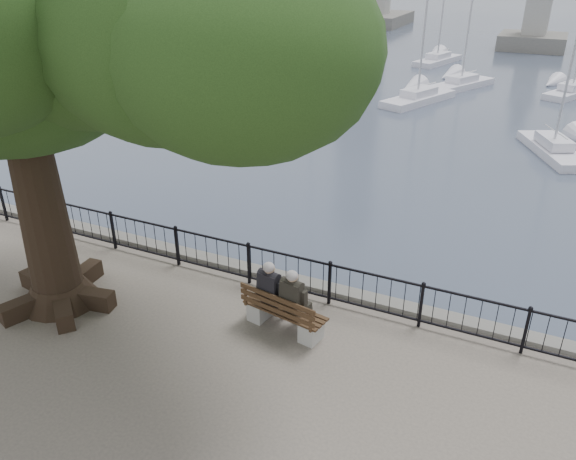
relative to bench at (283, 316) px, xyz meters
The scene contains 14 objects.
harbor 2.05m from the bench, 105.78° to the left, with size 260.00×260.00×1.20m.
railing 1.42m from the bench, 111.36° to the left, with size 22.06×0.06×1.00m.
bench is the anchor object (origin of this frame).
person_left 0.49m from the bench, 152.34° to the left, with size 0.50×0.79×1.50m.
person_right 0.44m from the bench, 13.78° to the left, with size 0.50×0.79×1.50m.
tree 7.18m from the bench, 165.71° to the right, with size 11.48×8.02×9.38m.
lion_monument 48.77m from the bench, 88.25° to the left, with size 5.63×5.63×8.40m.
sailboat_a 20.80m from the bench, 111.16° to the left, with size 1.47×4.90×9.01m.
sailboat_b 24.69m from the bench, 96.97° to the left, with size 3.43×5.74×11.47m.
sailboat_c 18.27m from the bench, 75.59° to the left, with size 3.26×4.96×9.45m.
sailboat_e 31.52m from the bench, 115.95° to the left, with size 2.79×4.77×9.86m.
sailboat_f 29.64m from the bench, 92.71° to the left, with size 3.59×5.51×11.16m.
sailboat_h 38.18m from the bench, 97.03° to the left, with size 2.95×5.71×11.79m.
sailboat_j 30.69m from the bench, 80.44° to the left, with size 3.24×5.03×11.08m.
Camera 1 is at (4.62, -7.28, 6.99)m, focal length 35.00 mm.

